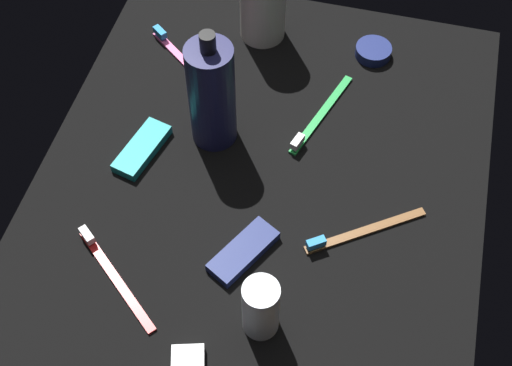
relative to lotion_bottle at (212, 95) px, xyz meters
The scene contains 10 objects.
ground_plane 15.88cm from the lotion_bottle, 136.30° to the right, with size 84.00×64.00×1.20cm, color black.
lotion_bottle is the anchor object (origin of this frame).
deodorant_stick 31.64cm from the lotion_bottle, 153.24° to the right, with size 4.59×4.59×9.77cm, color silver.
toothbrush_green 18.06cm from the lotion_bottle, 65.82° to the right, with size 17.49×6.72×2.10cm.
toothbrush_red 28.15cm from the lotion_bottle, 165.84° to the left, with size 12.33×14.69×2.10cm.
toothbrush_brown 28.04cm from the lotion_bottle, 116.62° to the right, with size 11.22×15.49×2.10cm.
toothbrush_pink 18.42cm from the lotion_bottle, 34.97° to the left, with size 11.98×14.96×2.10cm.
snack_bar_teal 13.84cm from the lotion_bottle, 121.70° to the left, with size 10.40×4.00×1.50cm, color teal.
snack_bar_navy 22.66cm from the lotion_bottle, 153.37° to the right, with size 10.40×4.00×1.50cm, color navy.
cream_tin_left 31.47cm from the lotion_bottle, 42.75° to the right, with size 5.88×5.88×1.77cm, color navy.
Camera 1 is at (-52.88, -13.38, 82.90)cm, focal length 48.88 mm.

